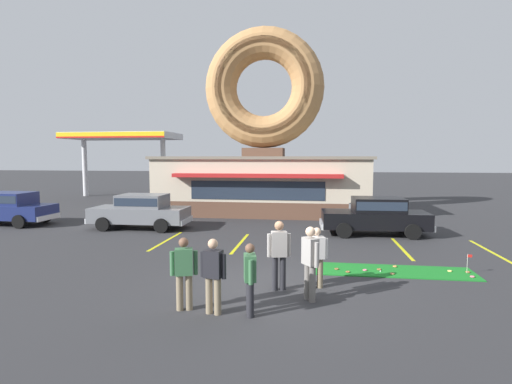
{
  "coord_description": "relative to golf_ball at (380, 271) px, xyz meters",
  "views": [
    {
      "loc": [
        1.06,
        -9.95,
        3.33
      ],
      "look_at": [
        -1.12,
        5.0,
        2.0
      ],
      "focal_mm": 28.0,
      "sensor_mm": 36.0,
      "label": 1
    }
  ],
  "objects": [
    {
      "name": "gas_station_canopy",
      "position": [
        -17.78,
        19.9,
        4.81
      ],
      "size": [
        9.0,
        4.46,
        5.3
      ],
      "color": "silver",
      "rests_on": "ground"
    },
    {
      "name": "parking_stripe_centre",
      "position": [
        1.28,
        3.32,
        -0.05
      ],
      "size": [
        0.12,
        3.6,
        0.01
      ],
      "primitive_type": "cube",
      "color": "yellow",
      "rests_on": "ground"
    },
    {
      "name": "mini_donut_near_left",
      "position": [
        -0.43,
        0.07,
        -0.0
      ],
      "size": [
        0.13,
        0.13,
        0.04
      ],
      "primitive_type": "torus",
      "color": "#D8667F",
      "rests_on": "putting_mat"
    },
    {
      "name": "parking_stripe_mid_left",
      "position": [
        -1.72,
        3.32,
        -0.05
      ],
      "size": [
        0.12,
        3.6,
        0.01
      ],
      "primitive_type": "cube",
      "color": "yellow",
      "rests_on": "ground"
    },
    {
      "name": "mini_donut_far_centre",
      "position": [
        -0.93,
        -0.18,
        -0.0
      ],
      "size": [
        0.13,
        0.13,
        0.04
      ],
      "primitive_type": "torus",
      "color": "brown",
      "rests_on": "putting_mat"
    },
    {
      "name": "pedestrian_leather_jacket_man",
      "position": [
        -4.01,
        -3.62,
        0.84
      ],
      "size": [
        0.59,
        0.31,
        1.62
      ],
      "color": "#7F7056",
      "rests_on": "ground"
    },
    {
      "name": "mini_donut_far_left",
      "position": [
        -1.23,
        0.07,
        -0.0
      ],
      "size": [
        0.13,
        0.13,
        0.04
      ],
      "primitive_type": "torus",
      "color": "brown",
      "rests_on": "putting_mat"
    },
    {
      "name": "car_navy",
      "position": [
        -16.81,
        5.88,
        0.82
      ],
      "size": [
        4.58,
        2.03,
        1.6
      ],
      "color": "navy",
      "rests_on": "ground"
    },
    {
      "name": "mini_donut_mid_centre",
      "position": [
        0.3,
        -0.18,
        -0.0
      ],
      "size": [
        0.13,
        0.13,
        0.04
      ],
      "primitive_type": "torus",
      "color": "#A5724C",
      "rests_on": "putting_mat"
    },
    {
      "name": "mini_donut_extra",
      "position": [
        -0.01,
        0.2,
        -0.0
      ],
      "size": [
        0.13,
        0.13,
        0.04
      ],
      "primitive_type": "torus",
      "color": "brown",
      "rests_on": "putting_mat"
    },
    {
      "name": "pedestrian_crossing_woman",
      "position": [
        -3.23,
        -3.58,
        0.79
      ],
      "size": [
        0.32,
        0.58,
        1.54
      ],
      "color": "#232328",
      "rests_on": "ground"
    },
    {
      "name": "putting_mat",
      "position": [
        0.4,
        0.2,
        -0.04
      ],
      "size": [
        4.54,
        1.32,
        0.03
      ],
      "primitive_type": "cube",
      "color": "#197523",
      "rests_on": "ground"
    },
    {
      "name": "donut_shop_building",
      "position": [
        -4.94,
        12.26,
        3.69
      ],
      "size": [
        12.3,
        6.75,
        10.96
      ],
      "color": "brown",
      "rests_on": "ground"
    },
    {
      "name": "parking_stripe_left",
      "position": [
        -4.72,
        3.32,
        -0.05
      ],
      "size": [
        0.12,
        3.6,
        0.01
      ],
      "primitive_type": "cube",
      "color": "yellow",
      "rests_on": "ground"
    },
    {
      "name": "pedestrian_beanie_man",
      "position": [
        -1.84,
        -1.59,
        0.8
      ],
      "size": [
        0.57,
        0.34,
        1.56
      ],
      "color": "#7F7056",
      "rests_on": "ground"
    },
    {
      "name": "golf_ball",
      "position": [
        0.0,
        0.0,
        0.0
      ],
      "size": [
        0.04,
        0.04,
        0.04
      ],
      "primitive_type": "sphere",
      "color": "white",
      "rests_on": "putting_mat"
    },
    {
      "name": "mini_donut_mid_left",
      "position": [
        0.52,
        0.6,
        -0.0
      ],
      "size": [
        0.13,
        0.13,
        0.04
      ],
      "primitive_type": "torus",
      "color": "#D17F47",
      "rests_on": "putting_mat"
    },
    {
      "name": "pedestrian_clipboard_woman",
      "position": [
        -2.77,
        -1.89,
        0.93
      ],
      "size": [
        0.58,
        0.32,
        1.75
      ],
      "color": "#232328",
      "rests_on": "ground"
    },
    {
      "name": "putting_flag_pin",
      "position": [
        2.46,
        0.24,
        0.39
      ],
      "size": [
        0.13,
        0.01,
        0.55
      ],
      "color": "silver",
      "rests_on": "putting_mat"
    },
    {
      "name": "car_black",
      "position": [
        0.7,
        5.83,
        0.82
      ],
      "size": [
        4.62,
        2.1,
        1.6
      ],
      "color": "black",
      "rests_on": "ground"
    },
    {
      "name": "mini_donut_mid_right",
      "position": [
        2.46,
        0.29,
        -0.0
      ],
      "size": [
        0.13,
        0.13,
        0.04
      ],
      "primitive_type": "torus",
      "color": "brown",
      "rests_on": "putting_mat"
    },
    {
      "name": "trash_bin",
      "position": [
        0.13,
        9.06,
        0.45
      ],
      "size": [
        0.57,
        0.57,
        0.97
      ],
      "color": "#51565B",
      "rests_on": "ground"
    },
    {
      "name": "parking_stripe_far_left",
      "position": [
        -7.72,
        3.32,
        -0.05
      ],
      "size": [
        0.12,
        3.6,
        0.01
      ],
      "primitive_type": "cube",
      "color": "yellow",
      "rests_on": "ground"
    },
    {
      "name": "mini_donut_far_right",
      "position": [
        1.99,
        0.32,
        -0.0
      ],
      "size": [
        0.13,
        0.13,
        0.04
      ],
      "primitive_type": "torus",
      "color": "#E5C666",
      "rests_on": "putting_mat"
    },
    {
      "name": "ground_plane",
      "position": [
        -2.98,
        -1.68,
        -0.05
      ],
      "size": [
        160.0,
        160.0,
        0.0
      ],
      "primitive_type": "plane",
      "color": "#2D2D30"
    },
    {
      "name": "parking_stripe_mid_right",
      "position": [
        4.28,
        3.32,
        -0.05
      ],
      "size": [
        0.12,
        3.6,
        0.01
      ],
      "primitive_type": "cube",
      "color": "yellow",
      "rests_on": "ground"
    },
    {
      "name": "mini_donut_near_right",
      "position": [
        2.42,
        -0.16,
        -0.0
      ],
      "size": [
        0.13,
        0.13,
        0.04
      ],
      "primitive_type": "torus",
      "color": "#D8667F",
      "rests_on": "putting_mat"
    },
    {
      "name": "car_grey",
      "position": [
        -9.87,
        5.78,
        0.82
      ],
      "size": [
        4.58,
        2.02,
        1.6
      ],
      "color": "slate",
      "rests_on": "ground"
    },
    {
      "name": "pedestrian_blue_sweater_man",
      "position": [
        -4.69,
        -3.49,
        0.83
      ],
      "size": [
        0.58,
        0.34,
        1.6
      ],
      "color": "#7F7056",
      "rests_on": "ground"
    },
    {
      "name": "pedestrian_hooded_kid",
      "position": [
        -1.99,
        -2.52,
        0.92
      ],
      "size": [
        0.41,
        0.5,
        1.74
      ],
      "color": "slate",
      "rests_on": "ground"
    }
  ]
}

